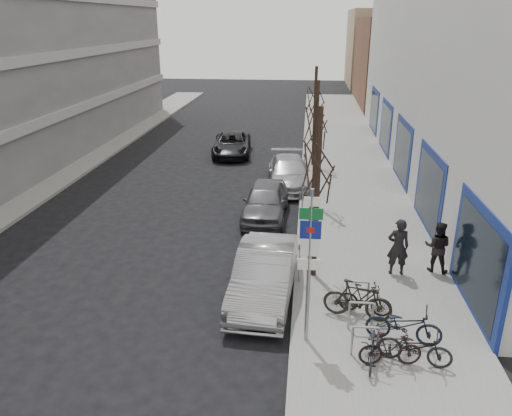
% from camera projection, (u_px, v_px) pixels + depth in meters
% --- Properties ---
extents(ground, '(120.00, 120.00, 0.00)m').
position_uv_depth(ground, '(213.00, 338.00, 12.99)').
color(ground, black).
rests_on(ground, ground).
extents(sidewalk_east, '(5.00, 70.00, 0.15)m').
position_uv_depth(sidewalk_east, '(356.00, 208.00, 21.83)').
color(sidewalk_east, slate).
rests_on(sidewalk_east, ground).
extents(sidewalk_west, '(3.00, 70.00, 0.15)m').
position_uv_depth(sidewalk_west, '(21.00, 195.00, 23.34)').
color(sidewalk_west, slate).
rests_on(sidewalk_west, ground).
extents(brick_building_far, '(12.00, 14.00, 8.00)m').
position_uv_depth(brick_building_far, '(423.00, 62.00, 47.52)').
color(brick_building_far, brown).
rests_on(brick_building_far, ground).
extents(tan_building_far, '(13.00, 12.00, 9.00)m').
position_uv_depth(tan_building_far, '(402.00, 48.00, 61.25)').
color(tan_building_far, '#937A5B').
rests_on(tan_building_far, ground).
extents(highway_sign_pole, '(0.55, 0.10, 4.20)m').
position_uv_depth(highway_sign_pole, '(309.00, 258.00, 11.88)').
color(highway_sign_pole, gray).
rests_on(highway_sign_pole, ground).
extents(bike_rack, '(0.66, 2.26, 0.83)m').
position_uv_depth(bike_rack, '(361.00, 312.00, 12.95)').
color(bike_rack, gray).
rests_on(bike_rack, sidewalk_east).
extents(tree_near, '(1.80, 1.80, 5.50)m').
position_uv_depth(tree_near, '(319.00, 154.00, 14.54)').
color(tree_near, black).
rests_on(tree_near, ground).
extents(tree_mid, '(1.80, 1.80, 5.50)m').
position_uv_depth(tree_mid, '(317.00, 115.00, 20.59)').
color(tree_mid, black).
rests_on(tree_mid, ground).
extents(tree_far, '(1.80, 1.80, 5.50)m').
position_uv_depth(tree_far, '(316.00, 93.00, 26.64)').
color(tree_far, black).
rests_on(tree_far, ground).
extents(meter_front, '(0.10, 0.08, 1.27)m').
position_uv_depth(meter_front, '(300.00, 259.00, 15.25)').
color(meter_front, gray).
rests_on(meter_front, sidewalk_east).
extents(meter_mid, '(0.10, 0.08, 1.27)m').
position_uv_depth(meter_mid, '(303.00, 199.00, 20.36)').
color(meter_mid, gray).
rests_on(meter_mid, sidewalk_east).
extents(meter_back, '(0.10, 0.08, 1.27)m').
position_uv_depth(meter_back, '(304.00, 163.00, 25.48)').
color(meter_back, gray).
rests_on(meter_back, sidewalk_east).
extents(bike_near_left, '(0.70, 1.58, 0.93)m').
position_uv_depth(bike_near_left, '(373.00, 345.00, 11.72)').
color(bike_near_left, black).
rests_on(bike_near_left, sidewalk_east).
extents(bike_near_right, '(1.54, 0.61, 0.91)m').
position_uv_depth(bike_near_right, '(391.00, 349.00, 11.61)').
color(bike_near_right, black).
rests_on(bike_near_right, sidewalk_east).
extents(bike_mid_curb, '(1.96, 0.91, 1.15)m').
position_uv_depth(bike_mid_curb, '(404.00, 322.00, 12.43)').
color(bike_mid_curb, black).
rests_on(bike_mid_curb, sidewalk_east).
extents(bike_mid_inner, '(1.96, 0.96, 1.14)m').
position_uv_depth(bike_mid_inner, '(358.00, 299.00, 13.43)').
color(bike_mid_inner, black).
rests_on(bike_mid_inner, sidewalk_east).
extents(bike_far_curb, '(1.78, 0.89, 1.04)m').
position_uv_depth(bike_far_curb, '(416.00, 344.00, 11.67)').
color(bike_far_curb, black).
rests_on(bike_far_curb, sidewalk_east).
extents(bike_far_inner, '(1.55, 0.78, 0.90)m').
position_uv_depth(bike_far_inner, '(365.00, 299.00, 13.67)').
color(bike_far_inner, black).
rests_on(bike_far_inner, sidewalk_east).
extents(parked_car_front, '(1.87, 4.77, 1.55)m').
position_uv_depth(parked_car_front, '(264.00, 274.00, 14.65)').
color(parked_car_front, '#97969B').
rests_on(parked_car_front, ground).
extents(parked_car_mid, '(1.81, 4.33, 1.47)m').
position_uv_depth(parked_car_mid, '(265.00, 201.00, 20.69)').
color(parked_car_mid, '#56555B').
rests_on(parked_car_mid, ground).
extents(parked_car_back, '(2.43, 5.06, 1.42)m').
position_uv_depth(parked_car_back, '(289.00, 173.00, 24.61)').
color(parked_car_back, '#A8A8AD').
rests_on(parked_car_back, ground).
extents(lane_car, '(2.60, 4.93, 1.32)m').
position_uv_depth(lane_car, '(232.00, 144.00, 30.43)').
color(lane_car, black).
rests_on(lane_car, ground).
extents(pedestrian_near, '(0.70, 0.47, 1.88)m').
position_uv_depth(pedestrian_near, '(398.00, 247.00, 15.68)').
color(pedestrian_near, black).
rests_on(pedestrian_near, sidewalk_east).
extents(pedestrian_far, '(0.73, 0.60, 1.72)m').
position_uv_depth(pedestrian_far, '(438.00, 246.00, 15.90)').
color(pedestrian_far, black).
rests_on(pedestrian_far, sidewalk_east).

